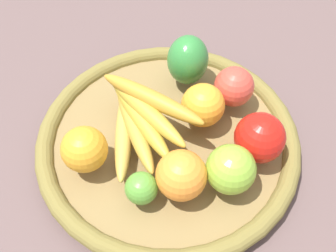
% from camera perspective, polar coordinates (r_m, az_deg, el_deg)
% --- Properties ---
extents(ground_plane, '(2.40, 2.40, 0.00)m').
position_cam_1_polar(ground_plane, '(0.69, 0.00, -2.99)').
color(ground_plane, brown).
rests_on(ground_plane, ground).
extents(basket, '(0.44, 0.44, 0.04)m').
position_cam_1_polar(basket, '(0.68, 0.00, -2.06)').
color(basket, olive).
rests_on(basket, ground_plane).
extents(apple_1, '(0.11, 0.11, 0.08)m').
position_cam_1_polar(apple_1, '(0.62, 12.79, -1.62)').
color(apple_1, red).
rests_on(apple_1, basket).
extents(banana_bunch, '(0.16, 0.19, 0.08)m').
position_cam_1_polar(banana_bunch, '(0.63, -4.11, 1.34)').
color(banana_bunch, gold).
rests_on(banana_bunch, basket).
extents(lime_0, '(0.05, 0.05, 0.05)m').
position_cam_1_polar(lime_0, '(0.58, -3.79, -8.74)').
color(lime_0, '#539432').
rests_on(lime_0, basket).
extents(orange_2, '(0.10, 0.10, 0.07)m').
position_cam_1_polar(orange_2, '(0.61, -11.71, -3.23)').
color(orange_2, orange).
rests_on(orange_2, basket).
extents(apple_2, '(0.08, 0.08, 0.07)m').
position_cam_1_polar(apple_2, '(0.69, 9.27, 5.51)').
color(apple_2, '#CE4334').
rests_on(apple_2, basket).
extents(apple_0, '(0.09, 0.09, 0.07)m').
position_cam_1_polar(apple_0, '(0.59, 8.83, -6.05)').
color(apple_0, '#83B234').
rests_on(apple_0, basket).
extents(orange_0, '(0.09, 0.09, 0.07)m').
position_cam_1_polar(orange_0, '(0.65, 4.94, 2.94)').
color(orange_0, orange).
rests_on(orange_0, basket).
extents(orange_1, '(0.10, 0.10, 0.07)m').
position_cam_1_polar(orange_1, '(0.57, 1.88, -6.96)').
color(orange_1, orange).
rests_on(orange_1, basket).
extents(bell_pepper, '(0.09, 0.10, 0.09)m').
position_cam_1_polar(bell_pepper, '(0.71, 2.81, 9.31)').
color(bell_pepper, '#307D36').
rests_on(bell_pepper, basket).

